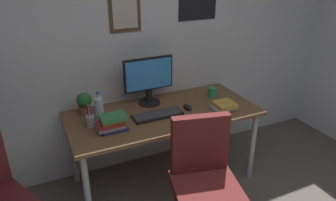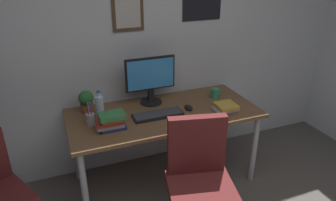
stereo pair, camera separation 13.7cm
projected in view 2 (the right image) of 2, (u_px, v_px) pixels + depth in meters
wall_back at (147, 35)px, 2.92m from camera, size 4.40×0.10×2.60m
desk at (164, 119)px, 2.79m from camera, size 1.65×0.76×0.72m
office_chair at (199, 177)px, 2.24m from camera, size 0.58×0.58×0.95m
monitor at (150, 78)px, 2.84m from camera, size 0.46×0.20×0.43m
keyboard at (158, 115)px, 2.68m from camera, size 0.43×0.15×0.03m
computer_mouse at (189, 107)px, 2.80m from camera, size 0.06×0.11×0.04m
water_bottle at (100, 107)px, 2.60m from camera, size 0.07×0.07×0.25m
coffee_mug_near at (215, 93)px, 3.02m from camera, size 0.11×0.08×0.09m
potted_plant at (86, 101)px, 2.72m from camera, size 0.13×0.13×0.20m
pen_cup at (90, 119)px, 2.53m from camera, size 0.07×0.07×0.20m
book_stack_left at (111, 121)px, 2.45m from camera, size 0.23×0.17×0.15m
book_stack_right at (225, 108)px, 2.75m from camera, size 0.19×0.18×0.07m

